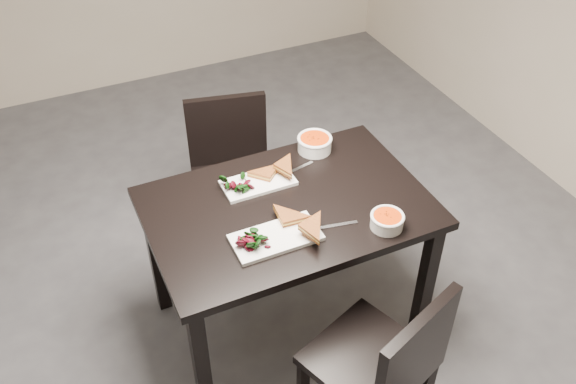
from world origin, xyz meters
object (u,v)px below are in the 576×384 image
object	(u,v)px
chair_far	(232,168)
soup_bowl_near	(387,220)
soup_bowl_far	(315,143)
table	(288,222)
plate_far	(258,183)
chair_near	(386,363)
plate_near	(276,238)

from	to	relation	value
chair_far	soup_bowl_near	distance (m)	1.07
chair_far	soup_bowl_far	xyz separation A→B (m)	(0.30, -0.37, 0.31)
table	soup_bowl_near	distance (m)	0.45
table	plate_far	distance (m)	0.22
chair_far	soup_bowl_near	xyz separation A→B (m)	(0.33, -0.97, 0.30)
table	soup_bowl_far	size ratio (longest dim) A/B	7.20
table	soup_bowl_near	world-z (taller)	soup_bowl_near
table	soup_bowl_far	xyz separation A→B (m)	(0.28, 0.31, 0.14)
chair_near	plate_near	bearing A→B (deg)	91.12
plate_near	soup_bowl_near	distance (m)	0.46
chair_near	plate_near	xyz separation A→B (m)	(-0.21, 0.54, 0.27)
chair_near	table	bearing A→B (deg)	75.92
chair_near	plate_near	size ratio (longest dim) A/B	2.38
table	plate_near	world-z (taller)	plate_near
chair_far	soup_bowl_far	distance (m)	0.57
soup_bowl_near	soup_bowl_far	world-z (taller)	soup_bowl_far
plate_far	table	bearing A→B (deg)	-71.08
soup_bowl_near	plate_far	xyz separation A→B (m)	(-0.37, 0.48, -0.03)
table	chair_far	bearing A→B (deg)	91.56
table	soup_bowl_far	world-z (taller)	soup_bowl_far
chair_far	soup_bowl_near	bearing A→B (deg)	-58.85
chair_near	soup_bowl_near	xyz separation A→B (m)	(0.23, 0.42, 0.30)
plate_far	chair_far	bearing A→B (deg)	84.96
soup_bowl_far	chair_far	bearing A→B (deg)	129.15
soup_bowl_near	plate_near	bearing A→B (deg)	164.69
plate_near	soup_bowl_near	xyz separation A→B (m)	(0.44, -0.12, 0.03)
chair_far	chair_near	bearing A→B (deg)	-73.37
plate_near	soup_bowl_far	bearing A→B (deg)	49.40
soup_bowl_near	table	bearing A→B (deg)	136.45
soup_bowl_near	chair_far	bearing A→B (deg)	108.65
table	plate_near	xyz separation A→B (m)	(-0.13, -0.17, 0.11)
chair_far	plate_near	bearing A→B (deg)	-85.17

